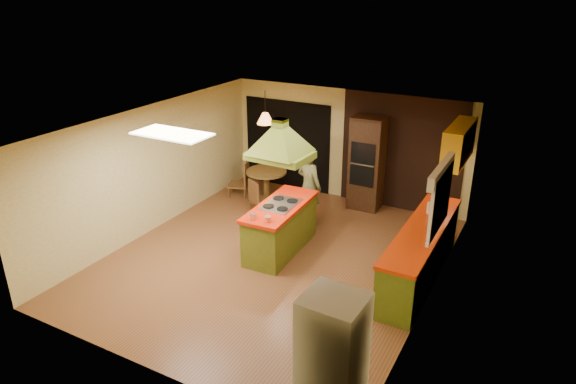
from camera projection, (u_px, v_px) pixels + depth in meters
The scene contains 21 objects.
ground at pixel (275, 258), 9.28m from camera, with size 6.50×6.50×0.00m, color brown.
room_walls at pixel (274, 195), 8.81m from camera, with size 5.50×6.50×6.50m.
ceiling_plane at pixel (273, 124), 8.33m from camera, with size 6.50×6.50×0.00m, color silver.
brick_panel at pixel (401, 154), 10.88m from camera, with size 2.64×0.03×2.50m, color #381E14.
nook_opening at pixel (287, 145), 12.17m from camera, with size 2.20×0.03×2.10m, color black.
right_counter at pixel (420, 253), 8.52m from camera, with size 0.62×3.05×0.92m.
upper_cabinets at pixel (459, 143), 9.20m from camera, with size 0.34×1.40×0.70m, color yellow.
window_right at pixel (442, 187), 7.75m from camera, with size 0.12×1.35×1.06m.
fluor_panel at pixel (172, 134), 7.84m from camera, with size 1.20×0.60×0.03m, color white.
kitchen_island at pixel (281, 227), 9.40m from camera, with size 0.82×1.87×0.93m.
range_hood at pixel (280, 133), 8.72m from camera, with size 1.08×0.80×0.80m.
man at pixel (309, 186), 10.32m from camera, with size 0.60×0.39×1.63m, color brown.
refrigerator at pixel (332, 359), 5.66m from camera, with size 0.65×0.62×1.59m, color silver.
wall_oven at pixel (367, 163), 11.02m from camera, with size 0.69×0.61×2.05m.
dining_table at pixel (266, 179), 11.62m from camera, with size 0.92×0.92×0.69m.
chair_left at pixel (238, 179), 11.87m from camera, with size 0.45×0.45×0.82m, color brown, non-canonical shape.
chair_near at pixel (261, 196), 11.02m from camera, with size 0.41×0.41×0.75m, color brown, non-canonical shape.
pendant_lamp at pixel (265, 118), 11.08m from camera, with size 0.37×0.37×0.24m, color #FF9E3F.
canister_large at pixel (431, 208), 8.86m from camera, with size 0.13×0.13×0.19m, color beige.
canister_medium at pixel (435, 202), 9.08m from camera, with size 0.14×0.14×0.19m, color beige.
canister_small at pixel (431, 208), 8.89m from camera, with size 0.12×0.12×0.16m, color beige.
Camera 1 is at (4.07, -7.03, 4.66)m, focal length 32.00 mm.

